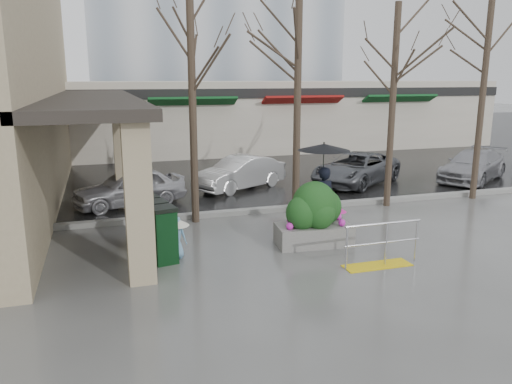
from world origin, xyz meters
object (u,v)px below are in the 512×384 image
handrail (380,250)px  child_pink (336,216)px  tree_mideast (395,56)px  tree_west (191,45)px  planter (314,215)px  car_c (356,169)px  tree_midwest (298,42)px  child_blue (176,232)px  woman (323,180)px  car_a (129,187)px  car_d (473,165)px  news_boxes (152,225)px  car_b (240,173)px  tree_east (488,41)px

handrail → child_pink: 2.39m
handrail → tree_mideast: 7.28m
tree_west → planter: tree_west is taller
handrail → car_c: size_ratio=0.42×
tree_midwest → child_blue: size_ratio=6.85×
woman → planter: woman is taller
planter → car_a: size_ratio=0.54×
car_a → car_c: same height
child_pink → car_a: size_ratio=0.25×
car_c → car_d: size_ratio=1.04×
news_boxes → car_d: (13.71, 4.89, -0.04)m
woman → tree_mideast: bearing=-146.7°
news_boxes → car_d: news_boxes is taller
woman → child_pink: bearing=146.5°
car_d → child_pink: bearing=-92.0°
child_pink → news_boxes: size_ratio=0.38×
tree_mideast → car_b: tree_mideast is taller
tree_west → child_blue: bearing=-109.1°
car_c → news_boxes: bearing=-90.6°
tree_west → child_pink: bearing=-35.3°
woman → news_boxes: size_ratio=1.03×
tree_midwest → child_pink: (0.21, -2.42, -4.69)m
handrail → tree_mideast: bearing=56.8°
child_pink → handrail: bearing=63.2°
tree_west → tree_mideast: (6.50, 0.00, -0.22)m
car_b → child_blue: bearing=-55.3°
planter → car_a: (-4.27, 5.51, -0.16)m
tree_midwest → tree_east: (6.80, -0.00, 0.15)m
tree_mideast → car_b: size_ratio=1.70×
tree_east → child_blue: tree_east is taller
tree_east → car_b: (-7.52, 3.94, -4.75)m
handrail → news_boxes: (-4.86, 2.57, 0.29)m
woman → car_a: size_ratio=0.69×
car_a → child_blue: bearing=-7.9°
child_blue → car_d: (13.22, 5.55, 0.00)m
car_b → tree_east: bearing=34.0°
tree_midwest → child_blue: bearing=-145.5°
car_a → car_b: size_ratio=0.97×
tree_east → car_b: bearing=152.3°
tree_midwest → tree_east: 6.80m
tree_midwest → child_pink: 5.28m
car_a → woman: bearing=29.8°
news_boxes → car_c: news_boxes is taller
woman → child_pink: size_ratio=2.73×
child_pink → planter: bearing=6.4°
tree_midwest → planter: bearing=-102.9°
tree_west → car_b: (2.48, 3.94, -4.45)m
child_blue → woman: bearing=-144.9°
child_pink → child_blue: 4.44m
child_pink → car_b: car_b is taller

